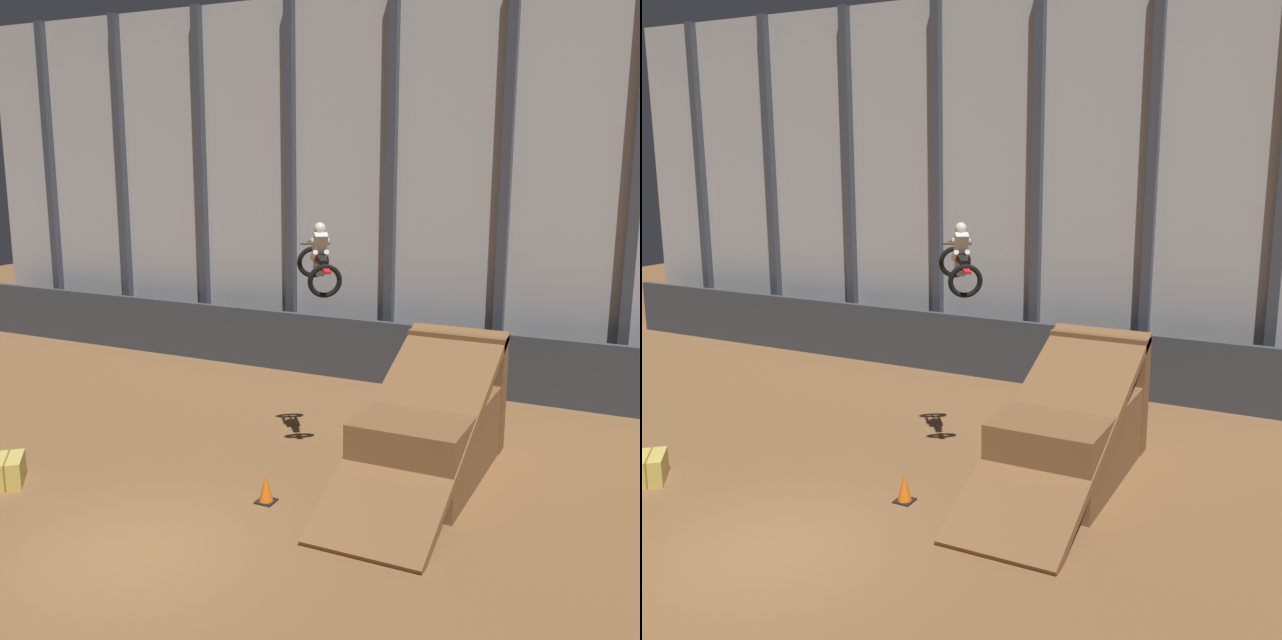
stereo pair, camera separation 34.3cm
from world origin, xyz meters
TOP-DOWN VIEW (x-y plane):
  - ground_plane at (0.00, 0.00)m, footprint 60.00×60.00m
  - arena_back_wall at (0.00, 12.37)m, footprint 32.00×0.40m
  - lower_barrier at (0.00, 11.04)m, footprint 31.36×0.20m
  - dirt_ramp at (3.53, 5.53)m, footprint 2.23×6.10m
  - rider_bike_solo at (0.94, 5.35)m, footprint 1.54×1.72m
  - traffic_cone_near_ramp at (1.08, 2.67)m, footprint 0.36×0.36m
  - hay_bale_trackside at (-4.13, 1.12)m, footprint 1.04×1.08m

SIDE VIEW (x-z plane):
  - ground_plane at x=0.00m, z-range 0.00..0.00m
  - hay_bale_trackside at x=-4.13m, z-range -0.01..0.57m
  - traffic_cone_near_ramp at x=1.08m, z-range -0.01..0.57m
  - lower_barrier at x=0.00m, z-range 0.00..1.86m
  - dirt_ramp at x=3.53m, z-range -0.47..2.38m
  - rider_bike_solo at x=0.94m, z-range 3.61..5.17m
  - arena_back_wall at x=0.00m, z-range 0.00..11.34m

